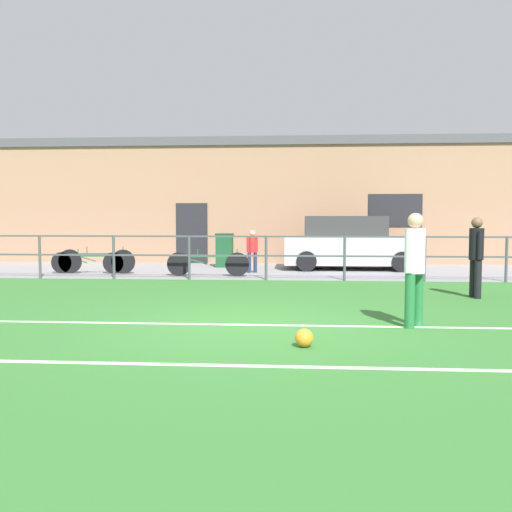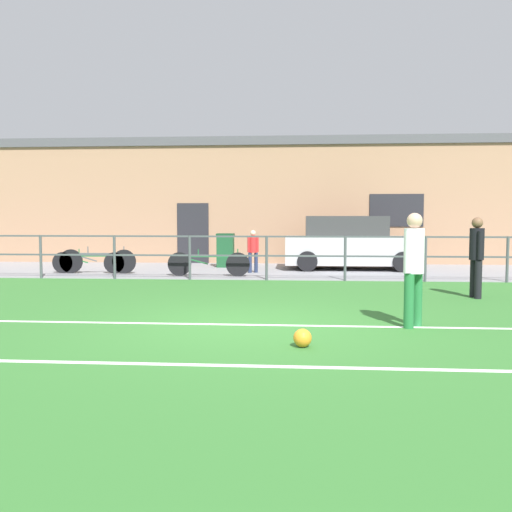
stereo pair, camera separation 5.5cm
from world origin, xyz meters
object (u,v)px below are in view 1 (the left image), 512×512
object	(u,v)px
player_goalkeeper	(476,252)
player_striker	(415,262)
bicycle_parked_2	(96,261)
soccer_ball_match	(304,338)
bicycle_parked_1	(87,262)
bicycle_parked_0	(208,264)
trash_bin_0	(224,250)
parked_car_red	(349,244)
spectator_child	(252,249)

from	to	relation	value
player_goalkeeper	player_striker	world-z (taller)	player_striker
player_goalkeeper	bicycle_parked_2	xyz separation A→B (m)	(-9.30, 4.01, -0.55)
soccer_ball_match	bicycle_parked_1	xyz separation A→B (m)	(-6.07, 8.61, 0.22)
soccer_ball_match	bicycle_parked_0	size ratio (longest dim) A/B	0.10
trash_bin_0	bicycle_parked_0	bearing A→B (deg)	-92.06
bicycle_parked_2	bicycle_parked_1	bearing A→B (deg)	180.00
soccer_ball_match	parked_car_red	bearing A→B (deg)	81.84
bicycle_parked_2	trash_bin_0	distance (m)	4.08
parked_car_red	player_striker	bearing A→B (deg)	-89.19
trash_bin_0	player_goalkeeper	bearing A→B (deg)	-46.74
player_goalkeeper	trash_bin_0	world-z (taller)	player_goalkeeper
bicycle_parked_2	bicycle_parked_0	bearing A→B (deg)	-8.63
spectator_child	parked_car_red	bearing A→B (deg)	-175.96
bicycle_parked_0	trash_bin_0	bearing A→B (deg)	87.94
player_striker	bicycle_parked_0	xyz separation A→B (m)	(-4.16, 6.68, -0.60)
spectator_child	trash_bin_0	world-z (taller)	spectator_child
bicycle_parked_1	soccer_ball_match	bearing A→B (deg)	-54.82
bicycle_parked_0	bicycle_parked_1	bearing A→B (deg)	172.02
spectator_child	parked_car_red	world-z (taller)	parked_car_red
trash_bin_0	bicycle_parked_1	bearing A→B (deg)	-147.94
parked_car_red	bicycle_parked_2	distance (m)	7.57
player_striker	spectator_child	bearing A→B (deg)	60.59
player_striker	soccer_ball_match	bearing A→B (deg)	170.32
player_striker	trash_bin_0	size ratio (longest dim) A/B	1.57
player_goalkeeper	soccer_ball_match	distance (m)	5.84
spectator_child	bicycle_parked_0	size ratio (longest dim) A/B	0.55
player_striker	spectator_child	world-z (taller)	player_striker
player_striker	bicycle_parked_1	xyz separation A→B (m)	(-7.71, 7.18, -0.63)
bicycle_parked_0	bicycle_parked_2	size ratio (longest dim) A/B	1.01
player_striker	bicycle_parked_1	size ratio (longest dim) A/B	0.80
player_striker	bicycle_parked_1	distance (m)	10.55
bicycle_parked_2	parked_car_red	bearing A→B (deg)	14.78
player_goalkeeper	spectator_child	size ratio (longest dim) A/B	1.32
soccer_ball_match	bicycle_parked_1	bearing A→B (deg)	125.18
player_striker	bicycle_parked_0	size ratio (longest dim) A/B	0.75
player_goalkeeper	soccer_ball_match	size ratio (longest dim) A/B	6.97
trash_bin_0	soccer_ball_match	bearing A→B (deg)	-77.47
bicycle_parked_0	bicycle_parked_2	bearing A→B (deg)	171.37
player_goalkeeper	parked_car_red	bearing A→B (deg)	13.45
spectator_child	bicycle_parked_1	size ratio (longest dim) A/B	0.58
parked_car_red	spectator_child	bearing A→B (deg)	-154.83
spectator_child	trash_bin_0	distance (m)	2.01
player_striker	soccer_ball_match	size ratio (longest dim) A/B	7.27
soccer_ball_match	bicycle_parked_2	size ratio (longest dim) A/B	0.10
soccer_ball_match	spectator_child	world-z (taller)	spectator_child
bicycle_parked_0	player_goalkeeper	bearing A→B (deg)	-30.25
player_striker	parked_car_red	world-z (taller)	player_striker
player_goalkeeper	trash_bin_0	distance (m)	8.65
bicycle_parked_1	trash_bin_0	xyz separation A→B (m)	(3.65, 2.29, 0.23)
bicycle_parked_1	player_goalkeeper	bearing A→B (deg)	-22.73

